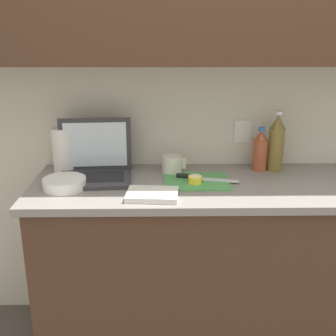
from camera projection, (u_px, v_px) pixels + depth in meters
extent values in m
cube|color=silver|center=(231.00, 85.00, 2.16)|extent=(5.20, 0.06, 2.60)
cube|color=white|center=(104.00, 132.00, 2.19)|extent=(0.09, 0.01, 0.12)
cube|color=white|center=(243.00, 131.00, 2.20)|extent=(0.09, 0.01, 0.12)
cube|color=#472D1E|center=(233.00, 268.00, 2.13)|extent=(1.89, 0.55, 0.85)
cube|color=gray|center=(238.00, 186.00, 1.99)|extent=(1.95, 0.59, 0.03)
cube|color=#333338|center=(95.00, 179.00, 2.01)|extent=(0.36, 0.29, 0.02)
cube|color=black|center=(95.00, 177.00, 2.00)|extent=(0.29, 0.17, 0.00)
cube|color=#333338|center=(95.00, 144.00, 2.09)|extent=(0.35, 0.03, 0.26)
cube|color=silver|center=(95.00, 145.00, 2.08)|extent=(0.31, 0.03, 0.22)
cube|color=#4C9E51|center=(196.00, 181.00, 2.00)|extent=(0.31, 0.25, 0.01)
cube|color=silver|center=(219.00, 180.00, 1.99)|extent=(0.19, 0.08, 0.00)
cylinder|color=black|center=(188.00, 176.00, 2.02)|extent=(0.11, 0.05, 0.02)
cylinder|color=yellow|center=(195.00, 180.00, 1.96)|extent=(0.07, 0.07, 0.03)
cylinder|color=#F4EAA3|center=(195.00, 176.00, 1.95)|extent=(0.06, 0.06, 0.00)
cylinder|color=olive|center=(276.00, 149.00, 2.13)|extent=(0.08, 0.08, 0.22)
cone|color=olive|center=(278.00, 121.00, 2.09)|extent=(0.07, 0.07, 0.07)
cylinder|color=white|center=(279.00, 113.00, 2.08)|extent=(0.04, 0.04, 0.02)
cylinder|color=#A34C2D|center=(260.00, 155.00, 2.14)|extent=(0.07, 0.07, 0.16)
cone|color=#A34C2D|center=(261.00, 135.00, 2.11)|extent=(0.06, 0.06, 0.04)
cylinder|color=#3366B2|center=(262.00, 129.00, 2.10)|extent=(0.03, 0.03, 0.02)
cylinder|color=silver|center=(172.00, 165.00, 2.11)|extent=(0.10, 0.10, 0.09)
cube|color=silver|center=(184.00, 164.00, 2.11)|extent=(0.02, 0.01, 0.05)
cylinder|color=white|center=(65.00, 183.00, 1.91)|extent=(0.19, 0.19, 0.05)
cylinder|color=white|center=(65.00, 150.00, 2.12)|extent=(0.12, 0.12, 0.22)
cube|color=silver|center=(152.00, 194.00, 1.81)|extent=(0.23, 0.18, 0.02)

